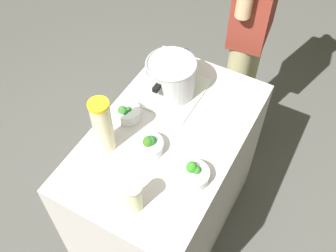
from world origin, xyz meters
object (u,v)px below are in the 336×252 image
(broccoli_bowl_front, at_px, (148,145))
(cooking_pot, at_px, (171,77))
(lemonade_pitcher, at_px, (103,126))
(person_cook, at_px, (250,32))
(mason_jar, at_px, (133,197))
(broccoli_bowl_back, at_px, (194,174))
(broccoli_bowl_center, at_px, (127,113))

(broccoli_bowl_front, bearing_deg, cooking_pot, 13.16)
(lemonade_pitcher, xyz_separation_m, person_cook, (1.07, -0.26, -0.15))
(mason_jar, relative_size, broccoli_bowl_back, 1.08)
(lemonade_pitcher, relative_size, broccoli_bowl_center, 2.37)
(mason_jar, bearing_deg, broccoli_bowl_front, 19.21)
(broccoli_bowl_center, bearing_deg, cooking_pot, -21.51)
(person_cook, bearing_deg, broccoli_bowl_back, -171.43)
(broccoli_bowl_front, relative_size, broccoli_bowl_center, 1.15)
(cooking_pot, distance_m, broccoli_bowl_center, 0.27)
(cooking_pot, distance_m, mason_jar, 0.64)
(broccoli_bowl_back, relative_size, person_cook, 0.08)
(cooking_pot, bearing_deg, lemonade_pitcher, 168.13)
(cooking_pot, distance_m, broccoli_bowl_front, 0.37)
(lemonade_pitcher, xyz_separation_m, mason_jar, (-0.19, -0.26, -0.07))
(cooking_pot, xyz_separation_m, person_cook, (0.64, -0.17, -0.11))
(lemonade_pitcher, bearing_deg, broccoli_bowl_back, -84.91)
(lemonade_pitcher, bearing_deg, broccoli_bowl_center, 2.06)
(broccoli_bowl_front, height_order, person_cook, person_cook)
(cooking_pot, bearing_deg, broccoli_bowl_back, -140.65)
(mason_jar, height_order, broccoli_bowl_back, mason_jar)
(cooking_pot, height_order, mason_jar, cooking_pot)
(broccoli_bowl_center, bearing_deg, mason_jar, -143.92)
(mason_jar, bearing_deg, broccoli_bowl_back, -33.09)
(lemonade_pitcher, bearing_deg, mason_jar, -125.52)
(mason_jar, bearing_deg, cooking_pot, 15.78)
(broccoli_bowl_front, distance_m, broccoli_bowl_center, 0.21)
(mason_jar, relative_size, broccoli_bowl_center, 1.20)
(broccoli_bowl_center, height_order, broccoli_bowl_back, broccoli_bowl_back)
(mason_jar, xyz_separation_m, broccoli_bowl_back, (0.23, -0.15, -0.04))
(broccoli_bowl_back, bearing_deg, broccoli_bowl_center, 70.67)
(cooking_pot, height_order, broccoli_bowl_front, cooking_pot)
(cooking_pot, bearing_deg, mason_jar, -164.22)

